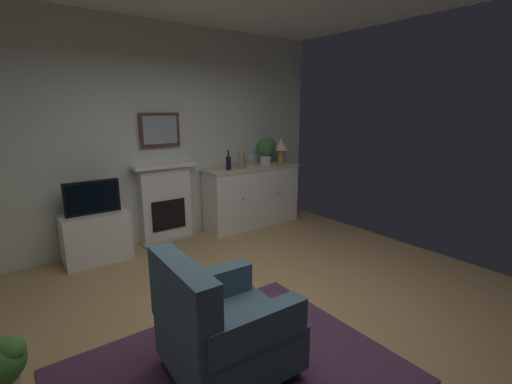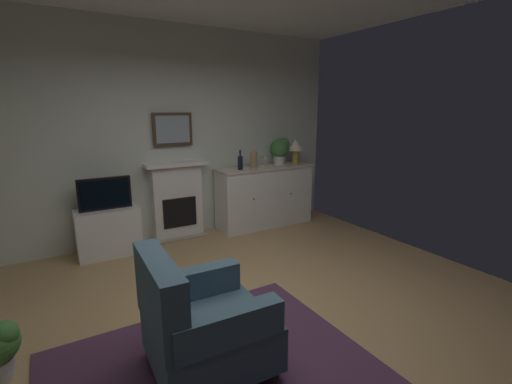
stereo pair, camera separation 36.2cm
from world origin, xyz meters
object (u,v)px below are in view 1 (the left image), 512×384
object	(u,v)px
sideboard_cabinet	(252,196)
potted_plant_small	(266,149)
framed_picture	(160,130)
tv_set	(92,197)
wine_bottle	(229,163)
fireplace_unit	(166,203)
wine_glass_center	(252,158)
vase_decorative	(242,159)
wine_glass_left	(248,159)
table_lamp	(281,146)
armchair	(221,327)
potted_plant_fern	(2,363)
tv_cabinet	(96,237)

from	to	relation	value
sideboard_cabinet	potted_plant_small	bearing A→B (deg)	8.16
framed_picture	tv_set	size ratio (longest dim) A/B	0.89
framed_picture	wine_bottle	xyz separation A→B (m)	(0.91, -0.27, -0.50)
fireplace_unit	wine_glass_center	world-z (taller)	wine_glass_center
fireplace_unit	vase_decorative	xyz separation A→B (m)	(1.14, -0.23, 0.54)
wine_glass_left	tv_set	bearing A→B (deg)	179.93
fireplace_unit	sideboard_cabinet	bearing A→B (deg)	-7.39
framed_picture	table_lamp	xyz separation A→B (m)	(1.95, -0.22, -0.32)
vase_decorative	armchair	xyz separation A→B (m)	(-1.91, -2.53, -0.70)
framed_picture	wine_glass_left	bearing A→B (deg)	-10.25
framed_picture	tv_set	world-z (taller)	framed_picture
wine_glass_center	tv_set	distance (m)	2.39
fireplace_unit	tv_set	xyz separation A→B (m)	(-0.98, -0.19, 0.26)
sideboard_cabinet	wine_glass_left	bearing A→B (deg)	-171.96
framed_picture	potted_plant_small	size ratio (longest dim) A/B	1.28
sideboard_cabinet	tv_set	xyz separation A→B (m)	(-2.34, -0.01, 0.33)
sideboard_cabinet	tv_set	size ratio (longest dim) A/B	2.52
potted_plant_fern	potted_plant_small	bearing A→B (deg)	28.09
wine_glass_left	tv_set	xyz separation A→B (m)	(-2.26, 0.00, -0.26)
fireplace_unit	tv_set	world-z (taller)	fireplace_unit
tv_set	vase_decorative	bearing A→B (deg)	-1.13
potted_plant_fern	wine_glass_center	bearing A→B (deg)	29.96
sideboard_cabinet	tv_cabinet	world-z (taller)	sideboard_cabinet
framed_picture	table_lamp	bearing A→B (deg)	-6.51
fireplace_unit	potted_plant_small	world-z (taller)	potted_plant_small
wine_glass_left	framed_picture	bearing A→B (deg)	169.75
tv_set	potted_plant_small	size ratio (longest dim) A/B	1.44
wine_bottle	wine_glass_center	xyz separation A→B (m)	(0.49, 0.09, 0.01)
wine_glass_left	vase_decorative	distance (m)	0.16
wine_bottle	wine_glass_center	size ratio (longest dim) A/B	1.76
fireplace_unit	armchair	xyz separation A→B (m)	(-0.77, -2.75, -0.17)
sideboard_cabinet	tv_cabinet	bearing A→B (deg)	179.63
framed_picture	wine_glass_left	world-z (taller)	framed_picture
armchair	vase_decorative	bearing A→B (deg)	52.98
tv_set	potted_plant_fern	bearing A→B (deg)	-117.94
wine_glass_left	armchair	distance (m)	3.36
wine_glass_center	potted_plant_small	xyz separation A→B (m)	(0.28, 0.01, 0.13)
wine_bottle	vase_decorative	bearing A→B (deg)	-0.78
potted_plant_fern	potted_plant_small	world-z (taller)	potted_plant_small
tv_set	wine_bottle	bearing A→B (deg)	-1.18
potted_plant_small	armchair	distance (m)	3.68
armchair	wine_glass_left	bearing A→B (deg)	51.26
fireplace_unit	vase_decorative	size ratio (longest dim) A/B	3.91
sideboard_cabinet	armchair	distance (m)	3.35
table_lamp	potted_plant_small	distance (m)	0.27
potted_plant_small	sideboard_cabinet	bearing A→B (deg)	-171.84
table_lamp	tv_set	bearing A→B (deg)	-179.84
table_lamp	wine_glass_center	size ratio (longest dim) A/B	2.42
wine_glass_center	tv_cabinet	size ratio (longest dim) A/B	0.22
armchair	wine_glass_center	bearing A→B (deg)	50.33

